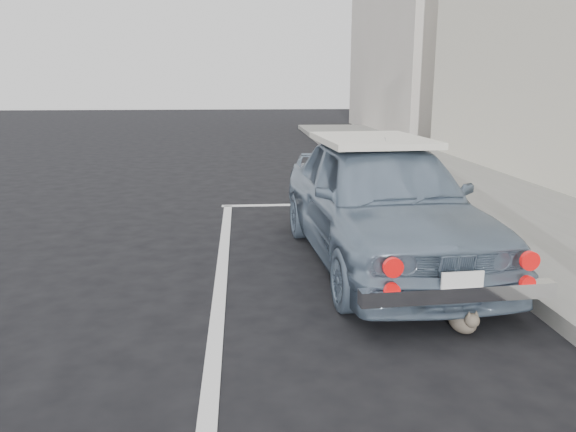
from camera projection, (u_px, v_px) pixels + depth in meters
name	position (u px, v px, depth m)	size (l,w,h in m)	color
building_far	(420.00, 28.00, 21.73)	(3.50, 10.00, 8.00)	beige
pline_front	(315.00, 204.00, 9.10)	(3.00, 0.12, 0.01)	silver
pline_side	(221.00, 281.00, 5.59)	(0.12, 7.00, 0.01)	silver
retro_coupe	(381.00, 200.00, 6.06)	(1.88, 4.14, 1.38)	slate
cat	(464.00, 320.00, 4.42)	(0.24, 0.43, 0.23)	#766A5A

